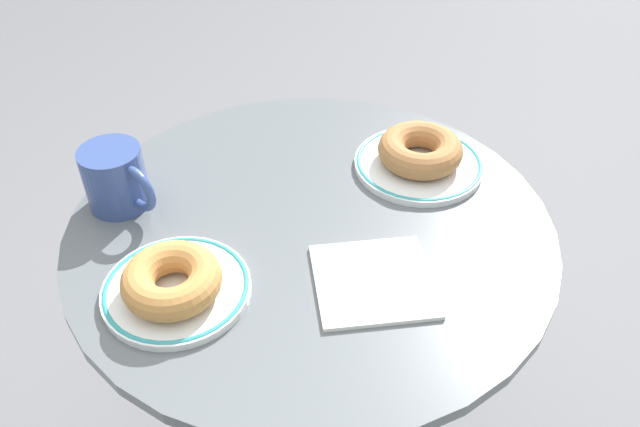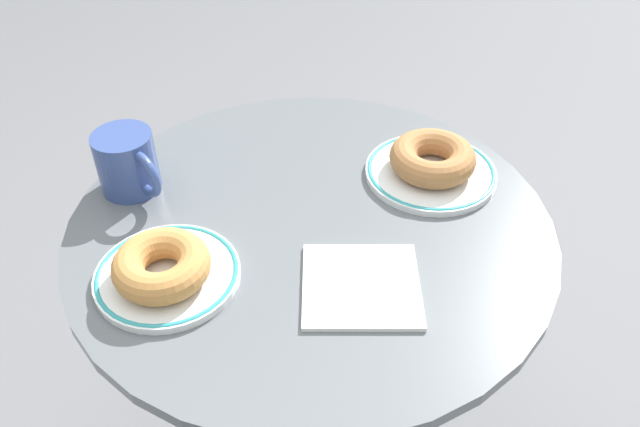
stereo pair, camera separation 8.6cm
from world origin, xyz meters
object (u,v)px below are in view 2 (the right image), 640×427
object	(u,v)px
plate_right	(431,172)
paper_napkin	(361,285)
plate_left	(167,275)
coffee_mug	(128,163)
donut_cinnamon	(433,158)
donut_old_fashioned	(161,265)
cafe_table	(312,323)

from	to	relation	value
plate_right	paper_napkin	world-z (taller)	plate_right
plate_left	coffee_mug	world-z (taller)	coffee_mug
donut_cinnamon	coffee_mug	size ratio (longest dim) A/B	1.04
paper_napkin	coffee_mug	bearing A→B (deg)	126.24
donut_old_fashioned	cafe_table	bearing A→B (deg)	11.11
plate_right	donut_old_fashioned	distance (m)	0.41
donut_cinnamon	coffee_mug	world-z (taller)	coffee_mug
paper_napkin	coffee_mug	world-z (taller)	coffee_mug
donut_old_fashioned	donut_cinnamon	world-z (taller)	same
plate_right	donut_old_fashioned	bearing A→B (deg)	-170.44
plate_right	coffee_mug	bearing A→B (deg)	161.72
plate_left	plate_right	xyz separation A→B (m)	(0.40, 0.06, 0.00)
donut_old_fashioned	coffee_mug	size ratio (longest dim) A/B	0.98
coffee_mug	plate_right	bearing A→B (deg)	-18.28
plate_left	plate_right	distance (m)	0.41
plate_right	donut_cinnamon	distance (m)	0.03
plate_left	paper_napkin	distance (m)	0.24
plate_left	donut_old_fashioned	distance (m)	0.03
coffee_mug	donut_old_fashioned	bearing A→B (deg)	-89.46
donut_cinnamon	plate_left	bearing A→B (deg)	-171.39
plate_left	coffee_mug	bearing A→B (deg)	92.02
cafe_table	coffee_mug	xyz separation A→B (m)	(-0.21, 0.16, 0.26)
donut_old_fashioned	paper_napkin	bearing A→B (deg)	-23.77
donut_old_fashioned	paper_napkin	xyz separation A→B (m)	(0.22, -0.10, -0.03)
plate_left	donut_old_fashioned	world-z (taller)	donut_old_fashioned
paper_napkin	coffee_mug	xyz separation A→B (m)	(-0.22, 0.30, 0.04)
donut_old_fashioned	plate_right	bearing A→B (deg)	9.56
donut_old_fashioned	donut_cinnamon	distance (m)	0.41
plate_right	donut_cinnamon	size ratio (longest dim) A/B	1.54
coffee_mug	paper_napkin	bearing A→B (deg)	-53.76
plate_right	donut_old_fashioned	xyz separation A→B (m)	(-0.41, -0.07, 0.03)
cafe_table	plate_right	xyz separation A→B (m)	(0.20, 0.03, 0.22)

